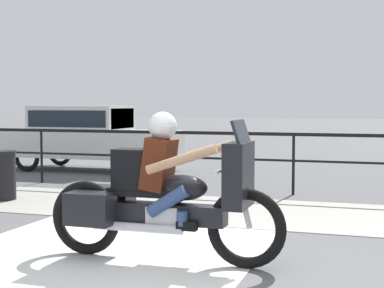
% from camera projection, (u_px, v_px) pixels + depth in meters
% --- Properties ---
extents(ground_plane, '(120.00, 120.00, 0.00)m').
position_uv_depth(ground_plane, '(209.00, 279.00, 5.40)').
color(ground_plane, '#565659').
extents(sidewalk_band, '(44.00, 2.40, 0.01)m').
position_uv_depth(sidewalk_band, '(274.00, 213.00, 8.63)').
color(sidewalk_band, '#99968E').
rests_on(sidewalk_band, ground).
extents(crosswalk_band, '(3.27, 6.00, 0.01)m').
position_uv_depth(crosswalk_band, '(69.00, 271.00, 5.63)').
color(crosswalk_band, silver).
rests_on(crosswalk_band, ground).
extents(fence_railing, '(36.00, 0.05, 1.10)m').
position_uv_depth(fence_railing, '(294.00, 146.00, 10.32)').
color(fence_railing, black).
rests_on(fence_railing, ground).
extents(motorcycle, '(2.54, 0.76, 1.53)m').
position_uv_depth(motorcycle, '(161.00, 194.00, 5.97)').
color(motorcycle, black).
rests_on(motorcycle, ground).
extents(parked_car, '(4.22, 1.64, 1.56)m').
position_uv_depth(parked_car, '(87.00, 133.00, 14.20)').
color(parked_car, silver).
rests_on(parked_car, ground).
extents(trash_bin, '(0.46, 0.46, 0.83)m').
position_uv_depth(trash_bin, '(2.00, 175.00, 9.77)').
color(trash_bin, black).
rests_on(trash_bin, ground).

